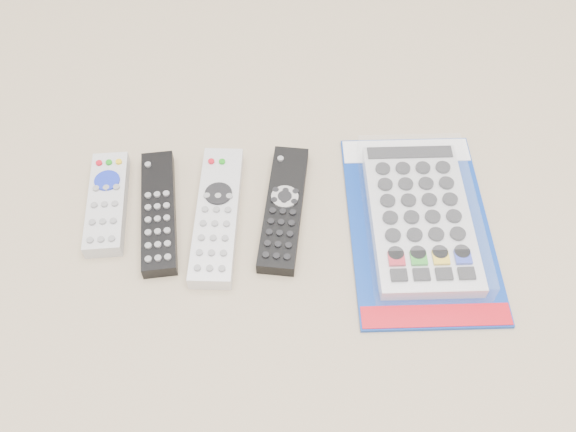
{
  "coord_description": "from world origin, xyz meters",
  "views": [
    {
      "loc": [
        0.01,
        -0.5,
        0.71
      ],
      "look_at": [
        0.03,
        0.0,
        0.01
      ],
      "focal_mm": 40.0,
      "sensor_mm": 36.0,
      "label": 1
    }
  ],
  "objects_px": {
    "remote_small_grey": "(107,203)",
    "remote_silver_dvd": "(217,215)",
    "jumbo_remote_packaged": "(420,216)",
    "remote_large_black": "(284,208)",
    "remote_slim_black": "(159,212)"
  },
  "relations": [
    {
      "from": "remote_small_grey",
      "to": "remote_slim_black",
      "type": "distance_m",
      "value": 0.07
    },
    {
      "from": "remote_small_grey",
      "to": "jumbo_remote_packaged",
      "type": "xyz_separation_m",
      "value": [
        0.42,
        -0.05,
        0.01
      ]
    },
    {
      "from": "remote_small_grey",
      "to": "jumbo_remote_packaged",
      "type": "distance_m",
      "value": 0.43
    },
    {
      "from": "remote_silver_dvd",
      "to": "jumbo_remote_packaged",
      "type": "bearing_deg",
      "value": 0.36
    },
    {
      "from": "remote_small_grey",
      "to": "remote_silver_dvd",
      "type": "distance_m",
      "value": 0.15
    },
    {
      "from": "remote_small_grey",
      "to": "remote_large_black",
      "type": "relative_size",
      "value": 0.79
    },
    {
      "from": "remote_slim_black",
      "to": "remote_silver_dvd",
      "type": "bearing_deg",
      "value": -11.9
    },
    {
      "from": "remote_silver_dvd",
      "to": "jumbo_remote_packaged",
      "type": "distance_m",
      "value": 0.27
    },
    {
      "from": "remote_slim_black",
      "to": "remote_small_grey",
      "type": "bearing_deg",
      "value": 161.17
    },
    {
      "from": "remote_small_grey",
      "to": "jumbo_remote_packaged",
      "type": "relative_size",
      "value": 0.53
    },
    {
      "from": "remote_large_black",
      "to": "remote_small_grey",
      "type": "bearing_deg",
      "value": -175.72
    },
    {
      "from": "remote_large_black",
      "to": "remote_slim_black",
      "type": "bearing_deg",
      "value": -171.67
    },
    {
      "from": "remote_slim_black",
      "to": "remote_large_black",
      "type": "xyz_separation_m",
      "value": [
        0.17,
        -0.0,
        0.0
      ]
    },
    {
      "from": "remote_slim_black",
      "to": "jumbo_remote_packaged",
      "type": "distance_m",
      "value": 0.35
    },
    {
      "from": "remote_silver_dvd",
      "to": "remote_large_black",
      "type": "bearing_deg",
      "value": 9.48
    }
  ]
}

